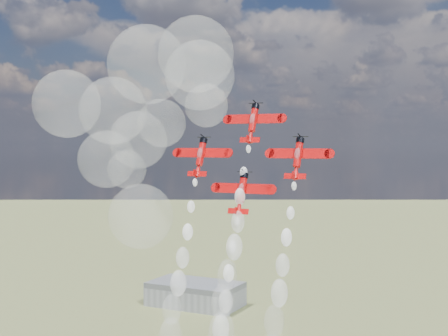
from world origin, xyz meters
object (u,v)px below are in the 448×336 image
Objects in this scene: plane_lead at (253,122)px; plane_slot at (242,192)px; hangar at (195,294)px; plane_right at (298,157)px; plane_left at (201,156)px.

plane_lead reaches higher than plane_slot.
plane_slot reaches higher than hangar.
plane_lead reaches higher than hangar.
plane_lead is 1.00× the size of plane_right.
hangar is 224.55m from plane_right.
plane_lead is (109.64, -167.55, 88.45)m from hangar.
hangar is 3.61× the size of plane_slot.
plane_lead is 1.00× the size of plane_left.
hangar is 218.90m from plane_lead.
plane_lead is at bearing -56.80° from hangar.
hangar is 3.61× the size of plane_left.
plane_slot is at bearing -14.20° from plane_left.
plane_right is (121.76, -170.62, 80.54)m from hangar.
plane_left reaches higher than plane_slot.
plane_left and plane_right have the same top height.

